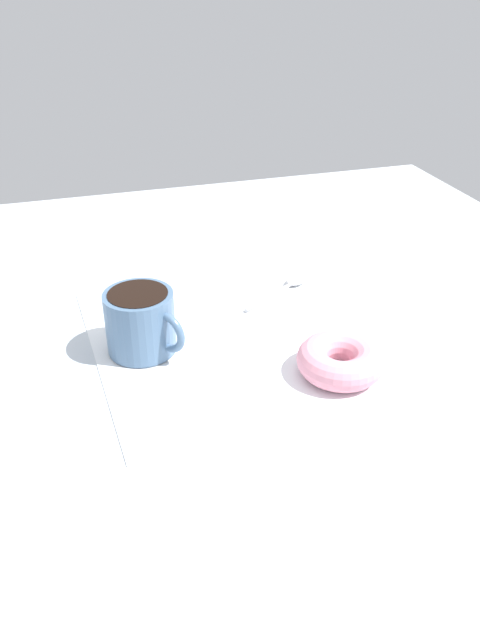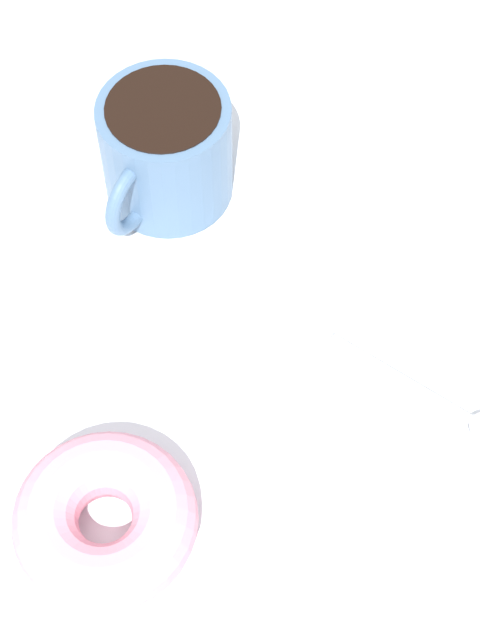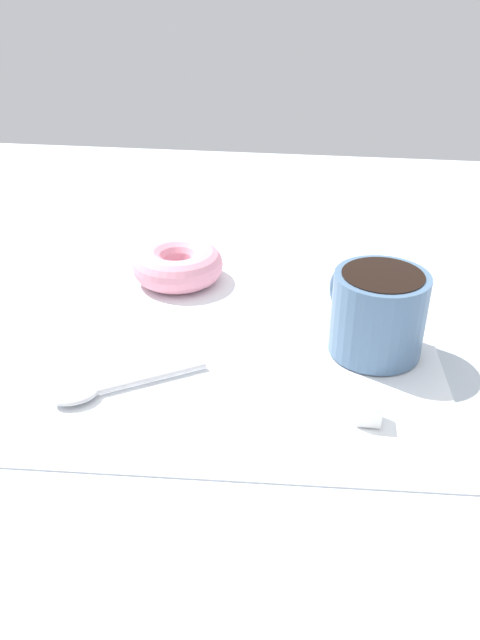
# 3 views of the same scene
# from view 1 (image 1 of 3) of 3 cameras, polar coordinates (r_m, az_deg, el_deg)

# --- Properties ---
(ground_plane) EXTENTS (1.20, 1.20, 0.02)m
(ground_plane) POSITION_cam_1_polar(r_m,az_deg,el_deg) (0.75, -1.41, -3.60)
(ground_plane) COLOR #B2BCC6
(napkin) EXTENTS (0.37, 0.37, 0.00)m
(napkin) POSITION_cam_1_polar(r_m,az_deg,el_deg) (0.77, 0.00, -1.37)
(napkin) COLOR white
(napkin) RESTS_ON ground_plane
(coffee_cup) EXTENTS (0.08, 0.10, 0.08)m
(coffee_cup) POSITION_cam_1_polar(r_m,az_deg,el_deg) (0.73, -9.02, -0.10)
(coffee_cup) COLOR slate
(coffee_cup) RESTS_ON napkin
(donut) EXTENTS (0.10, 0.10, 0.03)m
(donut) POSITION_cam_1_polar(r_m,az_deg,el_deg) (0.70, 9.15, -3.65)
(donut) COLOR pink
(donut) RESTS_ON napkin
(spoon) EXTENTS (0.12, 0.08, 0.01)m
(spoon) POSITION_cam_1_polar(r_m,az_deg,el_deg) (0.88, 4.50, 3.25)
(spoon) COLOR silver
(spoon) RESTS_ON napkin
(sugar_cube) EXTENTS (0.02, 0.02, 0.02)m
(sugar_cube) POSITION_cam_1_polar(r_m,az_deg,el_deg) (0.83, -9.42, 1.64)
(sugar_cube) COLOR white
(sugar_cube) RESTS_ON napkin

